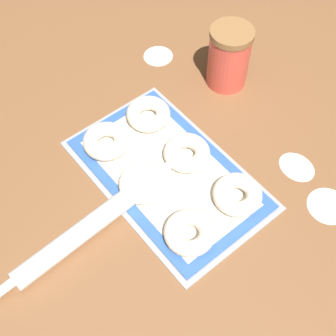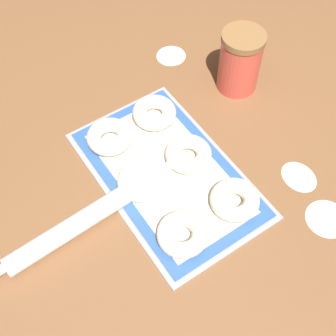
{
  "view_description": "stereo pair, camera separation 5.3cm",
  "coord_description": "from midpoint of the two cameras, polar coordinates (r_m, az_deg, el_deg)",
  "views": [
    {
      "loc": [
        0.44,
        -0.36,
        0.89
      ],
      "look_at": [
        -0.01,
        0.01,
        0.03
      ],
      "focal_mm": 50.0,
      "sensor_mm": 36.0,
      "label": 1
    },
    {
      "loc": [
        0.48,
        -0.32,
        0.89
      ],
      "look_at": [
        -0.01,
        0.01,
        0.03
      ],
      "focal_mm": 50.0,
      "sensor_mm": 36.0,
      "label": 2
    }
  ],
  "objects": [
    {
      "name": "bagel_front_center",
      "position": [
        1.02,
        -4.58,
        -1.89
      ],
      "size": [
        0.11,
        0.11,
        0.04
      ],
      "color": "silver",
      "rests_on": "baking_mat"
    },
    {
      "name": "baking_mat",
      "position": [
        1.06,
        -1.43,
        -0.65
      ],
      "size": [
        0.44,
        0.26,
        0.0
      ],
      "color": "#2D569E",
      "rests_on": "baking_tray"
    },
    {
      "name": "flour_canister",
      "position": [
        1.2,
        6.14,
        13.27
      ],
      "size": [
        0.11,
        0.11,
        0.16
      ],
      "color": "#DB4C3D",
      "rests_on": "ground_plane"
    },
    {
      "name": "rolling_pin",
      "position": [
        1.0,
        -10.65,
        -6.54
      ],
      "size": [
        0.06,
        0.48,
        0.04
      ],
      "color": "silver",
      "rests_on": "ground_plane"
    },
    {
      "name": "bagel_back_right",
      "position": [
        1.01,
        6.97,
        -3.29
      ],
      "size": [
        0.11,
        0.11,
        0.04
      ],
      "color": "silver",
      "rests_on": "baking_mat"
    },
    {
      "name": "flour_patch_side",
      "position": [
        1.11,
        14.13,
        0.11
      ],
      "size": [
        0.09,
        0.07,
        0.0
      ],
      "color": "white",
      "rests_on": "ground_plane"
    },
    {
      "name": "bagel_back_left",
      "position": [
        1.14,
        -3.77,
        6.54
      ],
      "size": [
        0.11,
        0.11,
        0.04
      ],
      "color": "silver",
      "rests_on": "baking_mat"
    },
    {
      "name": "flour_patch_near",
      "position": [
        1.32,
        -2.39,
        13.49
      ],
      "size": [
        0.08,
        0.08,
        0.0
      ],
      "color": "white",
      "rests_on": "ground_plane"
    },
    {
      "name": "baking_tray",
      "position": [
        1.06,
        -1.43,
        -0.81
      ],
      "size": [
        0.46,
        0.29,
        0.01
      ],
      "color": "#93969B",
      "rests_on": "ground_plane"
    },
    {
      "name": "bagel_front_left",
      "position": [
        1.1,
        -8.95,
        3.19
      ],
      "size": [
        0.11,
        0.11,
        0.04
      ],
      "color": "silver",
      "rests_on": "baking_mat"
    },
    {
      "name": "flour_patch_far",
      "position": [
        1.07,
        17.65,
        -4.45
      ],
      "size": [
        0.09,
        0.09,
        0.0
      ],
      "color": "white",
      "rests_on": "ground_plane"
    },
    {
      "name": "bagel_back_center",
      "position": [
        1.06,
        0.86,
        1.82
      ],
      "size": [
        0.11,
        0.11,
        0.04
      ],
      "color": "silver",
      "rests_on": "baking_mat"
    },
    {
      "name": "bagel_front_right",
      "position": [
        0.96,
        1.06,
        -7.92
      ],
      "size": [
        0.11,
        0.11,
        0.04
      ],
      "color": "silver",
      "rests_on": "baking_mat"
    },
    {
      "name": "ground_plane",
      "position": [
        1.06,
        -1.58,
        -1.35
      ],
      "size": [
        2.8,
        2.8,
        0.0
      ],
      "primitive_type": "plane",
      "color": "brown"
    }
  ]
}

